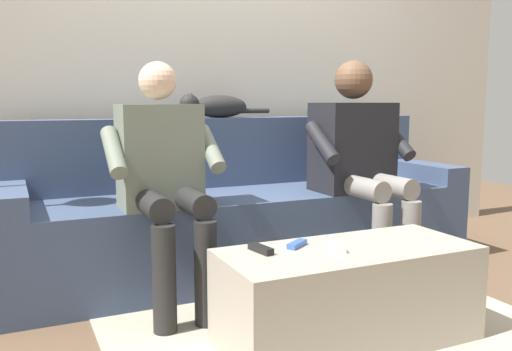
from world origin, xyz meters
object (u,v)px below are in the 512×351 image
person_left_seated (359,153)px  remote_white (337,247)px  remote_blue (297,244)px  couch (243,215)px  remote_black (261,249)px  coffee_table (348,295)px  cat_on_backrest (215,106)px  person_right_seated (164,170)px

person_left_seated → remote_white: bearing=50.1°
person_left_seated → remote_blue: size_ratio=10.54×
couch → remote_black: size_ratio=20.13×
person_left_seated → remote_white: 0.98m
coffee_table → cat_on_backrest: bearing=-86.7°
person_left_seated → person_right_seated: 1.10m
cat_on_backrest → remote_black: cat_on_backrest is taller
person_right_seated → remote_blue: 0.74m
couch → cat_on_backrest: 0.66m
remote_black → coffee_table: bearing=-114.8°
coffee_table → remote_blue: size_ratio=9.16×
cat_on_backrest → remote_white: 1.39m
cat_on_backrest → coffee_table: bearing=93.3°
remote_blue → remote_black: 0.16m
person_right_seated → remote_black: (-0.21, 0.60, -0.24)m
remote_black → cat_on_backrest: bearing=-22.5°
couch → remote_blue: 0.98m
couch → person_left_seated: size_ratio=2.21×
cat_on_backrest → remote_blue: 1.31m
couch → person_right_seated: size_ratio=2.29×
coffee_table → person_right_seated: person_right_seated is taller
couch → person_right_seated: (0.55, 0.37, 0.33)m
cat_on_backrest → remote_blue: size_ratio=5.04×
cat_on_backrest → remote_white: size_ratio=4.64×
person_right_seated → cat_on_backrest: (-0.47, -0.60, 0.29)m
person_right_seated → cat_on_backrest: person_right_seated is taller
coffee_table → remote_white: remote_white is taller
coffee_table → person_left_seated: (-0.55, -0.72, 0.48)m
cat_on_backrest → remote_white: bearing=90.9°
remote_white → person_right_seated: bearing=54.5°
person_right_seated → cat_on_backrest: size_ratio=2.02×
person_right_seated → remote_white: size_ratio=9.36×
remote_black → remote_blue: bearing=-96.6°
remote_white → cat_on_backrest: bearing=19.7°
couch → remote_black: couch is taller
remote_blue → person_right_seated: bearing=87.8°
person_left_seated → remote_black: 1.12m
cat_on_backrest → remote_white: (-0.02, 1.29, -0.53)m
coffee_table → person_right_seated: bearing=-51.4°
person_left_seated → cat_on_backrest: (0.62, -0.57, 0.25)m
remote_white → remote_black: (0.29, -0.09, 0.00)m
person_left_seated → remote_black: bearing=35.4°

